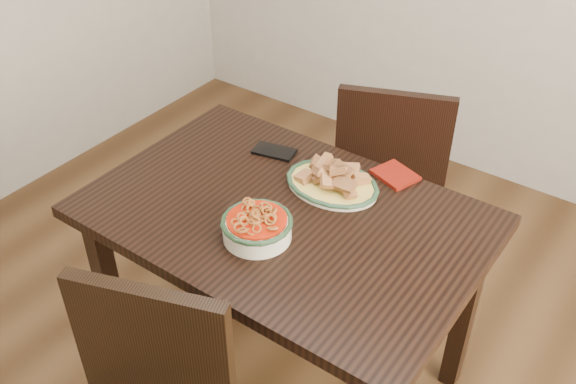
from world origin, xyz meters
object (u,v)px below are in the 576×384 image
Objects in this scene: dining_table at (284,237)px; noodle_bowl at (257,225)px; smartphone at (274,151)px; chair_far at (391,168)px; fish_plate at (332,176)px.

dining_table is 5.72× the size of noodle_bowl.
dining_table is at bearing -61.04° from smartphone.
noodle_bowl is 1.45× the size of smartphone.
noodle_bowl is (0.01, -0.14, 0.14)m from dining_table.
chair_far is at bearing 53.30° from smartphone.
chair_far is (-0.00, 0.73, -0.15)m from dining_table.
smartphone is (-0.22, 0.24, 0.11)m from dining_table.
dining_table is at bearing -105.23° from fish_plate.
smartphone is (-0.21, -0.49, 0.26)m from chair_far.
chair_far is 0.92m from noodle_bowl.
noodle_bowl is (-0.04, -0.33, -0.00)m from fish_plate.
smartphone is at bearing 131.83° from dining_table.
dining_table is 1.33× the size of chair_far.
noodle_bowl is at bearing 68.74° from chair_far.
fish_plate is 1.46× the size of noodle_bowl.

